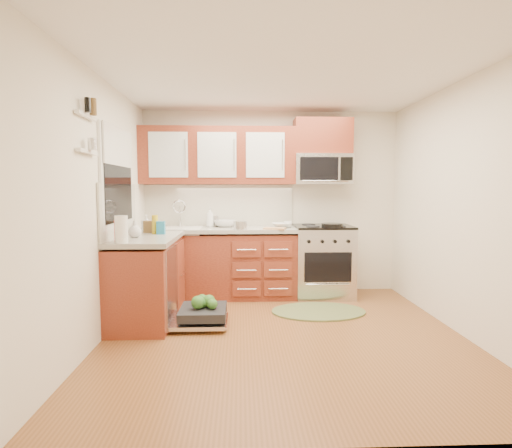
{
  "coord_description": "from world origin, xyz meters",
  "views": [
    {
      "loc": [
        -0.42,
        -3.83,
        1.43
      ],
      "look_at": [
        -0.24,
        0.85,
        1.02
      ],
      "focal_mm": 28.0,
      "sensor_mm": 36.0,
      "label": 1
    }
  ],
  "objects_px": {
    "range": "(323,261)",
    "dishwasher": "(200,316)",
    "upper_cabinets": "(218,156)",
    "bowl_b": "(225,224)",
    "bowl_a": "(282,225)",
    "skillet": "(332,225)",
    "cutting_board": "(275,228)",
    "cup": "(288,224)",
    "microwave": "(322,169)",
    "paper_towel_roll": "(121,229)",
    "rug": "(318,311)",
    "stock_pot": "(240,225)",
    "sink": "(178,237)"
  },
  "relations": [
    {
      "from": "microwave",
      "to": "rug",
      "type": "height_order",
      "value": "microwave"
    },
    {
      "from": "rug",
      "to": "bowl_b",
      "type": "height_order",
      "value": "bowl_b"
    },
    {
      "from": "dishwasher",
      "to": "bowl_a",
      "type": "bearing_deg",
      "value": 48.65
    },
    {
      "from": "cutting_board",
      "to": "bowl_b",
      "type": "xyz_separation_m",
      "value": [
        -0.65,
        0.34,
        0.04
      ]
    },
    {
      "from": "range",
      "to": "bowl_b",
      "type": "distance_m",
      "value": 1.41
    },
    {
      "from": "upper_cabinets",
      "to": "bowl_a",
      "type": "distance_m",
      "value": 1.26
    },
    {
      "from": "rug",
      "to": "sink",
      "type": "bearing_deg",
      "value": 157.24
    },
    {
      "from": "range",
      "to": "dishwasher",
      "type": "distance_m",
      "value": 1.95
    },
    {
      "from": "microwave",
      "to": "bowl_b",
      "type": "distance_m",
      "value": 1.5
    },
    {
      "from": "dishwasher",
      "to": "bowl_b",
      "type": "xyz_separation_m",
      "value": [
        0.23,
        1.26,
        0.87
      ]
    },
    {
      "from": "upper_cabinets",
      "to": "skillet",
      "type": "height_order",
      "value": "upper_cabinets"
    },
    {
      "from": "stock_pot",
      "to": "paper_towel_roll",
      "type": "height_order",
      "value": "paper_towel_roll"
    },
    {
      "from": "range",
      "to": "paper_towel_roll",
      "type": "relative_size",
      "value": 3.65
    },
    {
      "from": "cup",
      "to": "skillet",
      "type": "bearing_deg",
      "value": -20.78
    },
    {
      "from": "rug",
      "to": "cup",
      "type": "bearing_deg",
      "value": 112.3
    },
    {
      "from": "skillet",
      "to": "bowl_a",
      "type": "bearing_deg",
      "value": 158.7
    },
    {
      "from": "sink",
      "to": "dishwasher",
      "type": "height_order",
      "value": "sink"
    },
    {
      "from": "rug",
      "to": "skillet",
      "type": "height_order",
      "value": "skillet"
    },
    {
      "from": "upper_cabinets",
      "to": "paper_towel_roll",
      "type": "distance_m",
      "value": 1.98
    },
    {
      "from": "rug",
      "to": "bowl_a",
      "type": "bearing_deg",
      "value": 116.24
    },
    {
      "from": "range",
      "to": "bowl_a",
      "type": "relative_size",
      "value": 3.73
    },
    {
      "from": "upper_cabinets",
      "to": "stock_pot",
      "type": "distance_m",
      "value": 1.01
    },
    {
      "from": "paper_towel_roll",
      "to": "bowl_b",
      "type": "xyz_separation_m",
      "value": [
        0.92,
        1.58,
        -0.08
      ]
    },
    {
      "from": "rug",
      "to": "stock_pot",
      "type": "bearing_deg",
      "value": 149.94
    },
    {
      "from": "dishwasher",
      "to": "upper_cabinets",
      "type": "bearing_deg",
      "value": 83.96
    },
    {
      "from": "dishwasher",
      "to": "skillet",
      "type": "xyz_separation_m",
      "value": [
        1.6,
        0.88,
        0.88
      ]
    },
    {
      "from": "cutting_board",
      "to": "bowl_a",
      "type": "bearing_deg",
      "value": 60.33
    },
    {
      "from": "sink",
      "to": "microwave",
      "type": "bearing_deg",
      "value": 3.85
    },
    {
      "from": "rug",
      "to": "bowl_b",
      "type": "distance_m",
      "value": 1.71
    },
    {
      "from": "skillet",
      "to": "bowl_a",
      "type": "xyz_separation_m",
      "value": [
        -0.62,
        0.24,
        -0.02
      ]
    },
    {
      "from": "paper_towel_roll",
      "to": "bowl_b",
      "type": "height_order",
      "value": "paper_towel_roll"
    },
    {
      "from": "bowl_b",
      "to": "range",
      "type": "bearing_deg",
      "value": -5.48
    },
    {
      "from": "dishwasher",
      "to": "skillet",
      "type": "bearing_deg",
      "value": 28.8
    },
    {
      "from": "cutting_board",
      "to": "bowl_a",
      "type": "relative_size",
      "value": 1.06
    },
    {
      "from": "upper_cabinets",
      "to": "paper_towel_roll",
      "type": "bearing_deg",
      "value": -117.46
    },
    {
      "from": "sink",
      "to": "cutting_board",
      "type": "bearing_deg",
      "value": -9.01
    },
    {
      "from": "sink",
      "to": "dishwasher",
      "type": "xyz_separation_m",
      "value": [
        0.39,
        -1.12,
        -0.7
      ]
    },
    {
      "from": "range",
      "to": "microwave",
      "type": "height_order",
      "value": "microwave"
    },
    {
      "from": "range",
      "to": "skillet",
      "type": "relative_size",
      "value": 3.55
    },
    {
      "from": "upper_cabinets",
      "to": "range",
      "type": "relative_size",
      "value": 2.16
    },
    {
      "from": "dishwasher",
      "to": "cup",
      "type": "height_order",
      "value": "cup"
    },
    {
      "from": "paper_towel_roll",
      "to": "bowl_a",
      "type": "xyz_separation_m",
      "value": [
        1.68,
        1.44,
        -0.1
      ]
    },
    {
      "from": "dishwasher",
      "to": "stock_pot",
      "type": "bearing_deg",
      "value": 64.81
    },
    {
      "from": "sink",
      "to": "stock_pot",
      "type": "xyz_separation_m",
      "value": [
        0.82,
        -0.2,
        0.18
      ]
    },
    {
      "from": "range",
      "to": "cutting_board",
      "type": "bearing_deg",
      "value": -162.56
    },
    {
      "from": "range",
      "to": "cutting_board",
      "type": "relative_size",
      "value": 3.52
    },
    {
      "from": "upper_cabinets",
      "to": "bowl_b",
      "type": "xyz_separation_m",
      "value": [
        0.09,
        -0.02,
        -0.9
      ]
    },
    {
      "from": "microwave",
      "to": "cutting_board",
      "type": "relative_size",
      "value": 2.82
    },
    {
      "from": "skillet",
      "to": "cup",
      "type": "xyz_separation_m",
      "value": [
        -0.54,
        0.21,
        -0.01
      ]
    },
    {
      "from": "dishwasher",
      "to": "cutting_board",
      "type": "relative_size",
      "value": 2.59
    }
  ]
}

